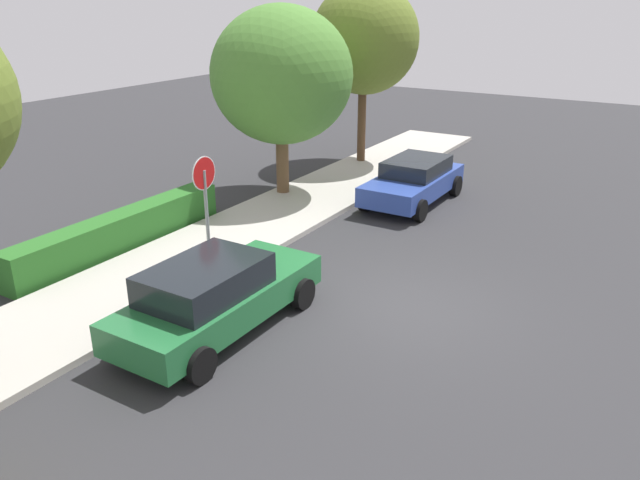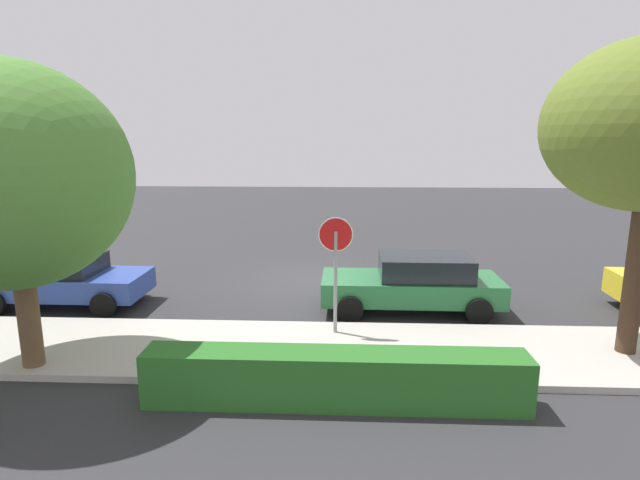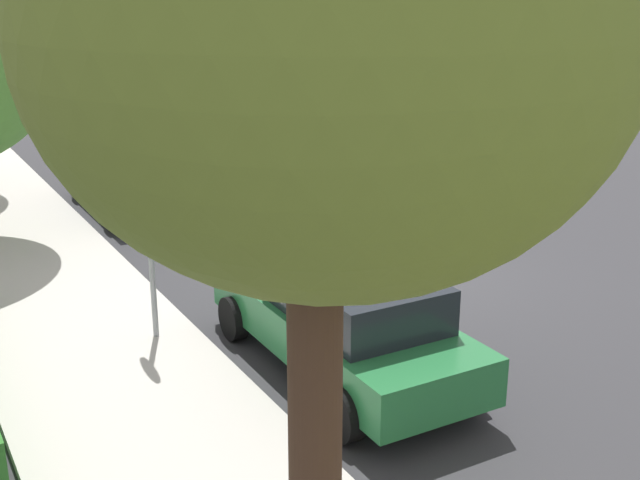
# 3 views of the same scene
# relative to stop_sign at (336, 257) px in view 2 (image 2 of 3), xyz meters

# --- Properties ---
(ground_plane) EXTENTS (60.00, 60.00, 0.00)m
(ground_plane) POSITION_rel_stop_sign_xyz_m (0.78, -4.60, -1.87)
(ground_plane) COLOR #2D2D30
(sidewalk_curb) EXTENTS (32.00, 2.92, 0.14)m
(sidewalk_curb) POSITION_rel_stop_sign_xyz_m (0.78, 0.86, -1.80)
(sidewalk_curb) COLOR #B2ADA3
(sidewalk_curb) RESTS_ON ground_plane
(stop_sign) EXTENTS (0.75, 0.08, 2.74)m
(stop_sign) POSITION_rel_stop_sign_xyz_m (0.00, 0.00, 0.00)
(stop_sign) COLOR gray
(stop_sign) RESTS_ON ground_plane
(parked_car_green) EXTENTS (4.54, 1.97, 1.47)m
(parked_car_green) POSITION_rel_stop_sign_xyz_m (-2.00, -1.89, -1.12)
(parked_car_green) COLOR #236B38
(parked_car_green) RESTS_ON ground_plane
(parked_car_blue) EXTENTS (4.20, 1.98, 1.34)m
(parked_car_blue) POSITION_rel_stop_sign_xyz_m (7.24, -1.91, -1.16)
(parked_car_blue) COLOR #2D479E
(parked_car_blue) RESTS_ON ground_plane
(street_tree_far) EXTENTS (4.26, 4.26, 5.77)m
(street_tree_far) POSITION_rel_stop_sign_xyz_m (5.79, 1.88, 1.85)
(street_tree_far) COLOR brown
(street_tree_far) RESTS_ON ground_plane
(front_yard_hedge) EXTENTS (6.39, 0.71, 0.93)m
(front_yard_hedge) POSITION_rel_stop_sign_xyz_m (-0.04, 2.83, -1.41)
(front_yard_hedge) COLOR #286623
(front_yard_hedge) RESTS_ON ground_plane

